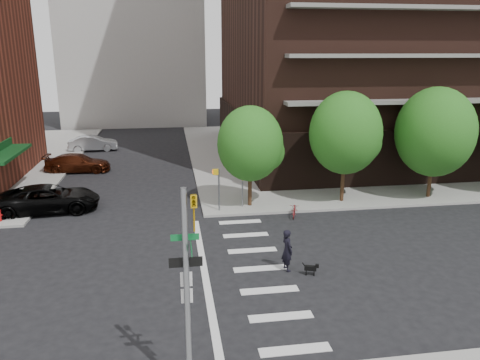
{
  "coord_description": "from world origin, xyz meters",
  "views": [
    {
      "loc": [
        -0.79,
        -18.85,
        9.48
      ],
      "look_at": [
        3.0,
        6.0,
        2.5
      ],
      "focal_mm": 35.0,
      "sensor_mm": 36.0,
      "label": 1
    }
  ],
  "objects_px": {
    "parked_car_maroon": "(78,163)",
    "parked_car_silver": "(93,143)",
    "parked_car_black": "(48,199)",
    "traffic_signal": "(189,309)",
    "dog_walker": "(287,250)",
    "scooter": "(294,210)"
  },
  "relations": [
    {
      "from": "traffic_signal",
      "to": "parked_car_maroon",
      "type": "xyz_separation_m",
      "value": [
        -7.73,
        26.81,
        -1.96
      ]
    },
    {
      "from": "parked_car_maroon",
      "to": "parked_car_silver",
      "type": "distance_m",
      "value": 8.3
    },
    {
      "from": "dog_walker",
      "to": "parked_car_silver",
      "type": "bearing_deg",
      "value": 10.5
    },
    {
      "from": "parked_car_black",
      "to": "scooter",
      "type": "distance_m",
      "value": 14.86
    },
    {
      "from": "traffic_signal",
      "to": "dog_walker",
      "type": "xyz_separation_m",
      "value": [
        4.62,
        7.2,
        -1.74
      ]
    },
    {
      "from": "parked_car_black",
      "to": "parked_car_silver",
      "type": "distance_m",
      "value": 18.07
    },
    {
      "from": "parked_car_black",
      "to": "dog_walker",
      "type": "relative_size",
      "value": 3.09
    },
    {
      "from": "parked_car_maroon",
      "to": "scooter",
      "type": "bearing_deg",
      "value": -129.73
    },
    {
      "from": "parked_car_silver",
      "to": "scooter",
      "type": "xyz_separation_m",
      "value": [
        14.54,
        -21.11,
        -0.36
      ]
    },
    {
      "from": "parked_car_black",
      "to": "parked_car_silver",
      "type": "relative_size",
      "value": 1.29
    },
    {
      "from": "parked_car_maroon",
      "to": "scooter",
      "type": "relative_size",
      "value": 3.33
    },
    {
      "from": "traffic_signal",
      "to": "parked_car_black",
      "type": "distance_m",
      "value": 18.8
    },
    {
      "from": "parked_car_black",
      "to": "traffic_signal",
      "type": "bearing_deg",
      "value": -161.25
    },
    {
      "from": "traffic_signal",
      "to": "dog_walker",
      "type": "height_order",
      "value": "traffic_signal"
    },
    {
      "from": "traffic_signal",
      "to": "dog_walker",
      "type": "bearing_deg",
      "value": 57.3
    },
    {
      "from": "scooter",
      "to": "dog_walker",
      "type": "distance_m",
      "value": 7.16
    },
    {
      "from": "parked_car_maroon",
      "to": "parked_car_silver",
      "type": "xyz_separation_m",
      "value": [
        0.0,
        8.3,
        0.02
      ]
    },
    {
      "from": "scooter",
      "to": "parked_car_maroon",
      "type": "bearing_deg",
      "value": 156.37
    },
    {
      "from": "parked_car_silver",
      "to": "dog_walker",
      "type": "bearing_deg",
      "value": -160.3
    },
    {
      "from": "traffic_signal",
      "to": "scooter",
      "type": "relative_size",
      "value": 3.93
    },
    {
      "from": "parked_car_black",
      "to": "parked_car_silver",
      "type": "xyz_separation_m",
      "value": [
        0.0,
        18.07,
        -0.07
      ]
    },
    {
      "from": "traffic_signal",
      "to": "parked_car_silver",
      "type": "distance_m",
      "value": 36.0
    }
  ]
}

